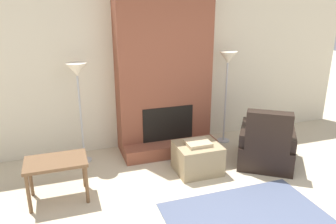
# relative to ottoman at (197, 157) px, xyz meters

# --- Properties ---
(wall_back) EXTENTS (7.25, 0.06, 2.60)m
(wall_back) POSITION_rel_ottoman_xyz_m (-0.18, 1.26, 1.08)
(wall_back) COLOR beige
(wall_back) RESTS_ON ground_plane
(fireplace) EXTENTS (1.52, 0.76, 2.60)m
(fireplace) POSITION_rel_ottoman_xyz_m (-0.18, 0.99, 1.01)
(fireplace) COLOR brown
(fireplace) RESTS_ON ground_plane
(ottoman) EXTENTS (0.63, 0.55, 0.48)m
(ottoman) POSITION_rel_ottoman_xyz_m (0.00, 0.00, 0.00)
(ottoman) COLOR #998460
(ottoman) RESTS_ON ground_plane
(armchair) EXTENTS (1.18, 1.22, 0.93)m
(armchair) POSITION_rel_ottoman_xyz_m (1.08, -0.11, 0.05)
(armchair) COLOR black
(armchair) RESTS_ON ground_plane
(side_table) EXTENTS (0.74, 0.48, 0.54)m
(side_table) POSITION_rel_ottoman_xyz_m (-1.93, -0.10, 0.24)
(side_table) COLOR brown
(side_table) RESTS_ON ground_plane
(floor_lamp_left) EXTENTS (0.30, 0.30, 1.54)m
(floor_lamp_left) POSITION_rel_ottoman_xyz_m (-1.54, 0.87, 1.11)
(floor_lamp_left) COLOR #ADADB2
(floor_lamp_left) RESTS_ON ground_plane
(floor_lamp_right) EXTENTS (0.30, 0.30, 1.60)m
(floor_lamp_right) POSITION_rel_ottoman_xyz_m (0.89, 0.87, 1.16)
(floor_lamp_right) COLOR #ADADB2
(floor_lamp_right) RESTS_ON ground_plane
(area_rug) EXTENTS (1.85, 1.13, 0.01)m
(area_rug) POSITION_rel_ottoman_xyz_m (0.11, -1.18, -0.22)
(area_rug) COLOR #4C5670
(area_rug) RESTS_ON ground_plane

